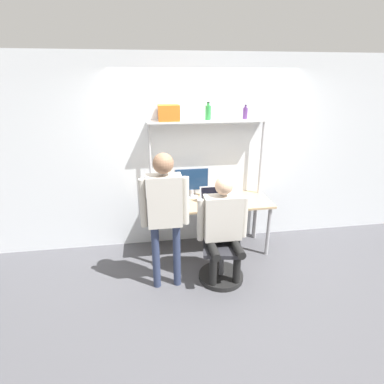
{
  "coord_description": "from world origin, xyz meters",
  "views": [
    {
      "loc": [
        -0.83,
        -3.42,
        2.39
      ],
      "look_at": [
        -0.33,
        -0.16,
        1.12
      ],
      "focal_mm": 28.0,
      "sensor_mm": 36.0,
      "label": 1
    }
  ],
  "objects_px": {
    "bottle_purple": "(245,113)",
    "storage_box": "(169,113)",
    "monitor": "(192,181)",
    "cell_phone": "(234,203)",
    "laptop": "(212,199)",
    "bottle_green": "(208,112)",
    "person_seated": "(223,222)",
    "office_chair": "(221,257)",
    "person_standing": "(165,206)"
  },
  "relations": [
    {
      "from": "monitor",
      "to": "storage_box",
      "type": "height_order",
      "value": "storage_box"
    },
    {
      "from": "cell_phone",
      "to": "office_chair",
      "type": "xyz_separation_m",
      "value": [
        -0.29,
        -0.53,
        -0.49
      ]
    },
    {
      "from": "laptop",
      "to": "monitor",
      "type": "bearing_deg",
      "value": 132.81
    },
    {
      "from": "laptop",
      "to": "storage_box",
      "type": "distance_m",
      "value": 1.28
    },
    {
      "from": "storage_box",
      "to": "cell_phone",
      "type": "bearing_deg",
      "value": -22.43
    },
    {
      "from": "monitor",
      "to": "storage_box",
      "type": "distance_m",
      "value": 0.99
    },
    {
      "from": "monitor",
      "to": "cell_phone",
      "type": "relative_size",
      "value": 3.25
    },
    {
      "from": "monitor",
      "to": "bottle_green",
      "type": "xyz_separation_m",
      "value": [
        0.22,
        0.01,
        0.94
      ]
    },
    {
      "from": "laptop",
      "to": "bottle_purple",
      "type": "distance_m",
      "value": 1.24
    },
    {
      "from": "office_chair",
      "to": "storage_box",
      "type": "distance_m",
      "value": 1.96
    },
    {
      "from": "cell_phone",
      "to": "bottle_purple",
      "type": "distance_m",
      "value": 1.23
    },
    {
      "from": "office_chair",
      "to": "laptop",
      "type": "bearing_deg",
      "value": 90.1
    },
    {
      "from": "cell_phone",
      "to": "storage_box",
      "type": "height_order",
      "value": "storage_box"
    },
    {
      "from": "cell_phone",
      "to": "bottle_green",
      "type": "distance_m",
      "value": 1.27
    },
    {
      "from": "monitor",
      "to": "person_standing",
      "type": "height_order",
      "value": "person_standing"
    },
    {
      "from": "person_standing",
      "to": "bottle_green",
      "type": "distance_m",
      "value": 1.46
    },
    {
      "from": "person_seated",
      "to": "storage_box",
      "type": "distance_m",
      "value": 1.57
    },
    {
      "from": "laptop",
      "to": "person_standing",
      "type": "bearing_deg",
      "value": -135.84
    },
    {
      "from": "monitor",
      "to": "bottle_green",
      "type": "distance_m",
      "value": 0.97
    },
    {
      "from": "bottle_purple",
      "to": "person_standing",
      "type": "bearing_deg",
      "value": -141.38
    },
    {
      "from": "laptop",
      "to": "office_chair",
      "type": "height_order",
      "value": "laptop"
    },
    {
      "from": "cell_phone",
      "to": "bottle_green",
      "type": "bearing_deg",
      "value": 132.12
    },
    {
      "from": "laptop",
      "to": "storage_box",
      "type": "relative_size",
      "value": 1.18
    },
    {
      "from": "person_standing",
      "to": "laptop",
      "type": "bearing_deg",
      "value": 44.16
    },
    {
      "from": "laptop",
      "to": "cell_phone",
      "type": "bearing_deg",
      "value": -13.92
    },
    {
      "from": "cell_phone",
      "to": "person_seated",
      "type": "xyz_separation_m",
      "value": [
        -0.3,
        -0.58,
        0.02
      ]
    },
    {
      "from": "office_chair",
      "to": "bottle_green",
      "type": "xyz_separation_m",
      "value": [
        -0.02,
        0.87,
        1.67
      ]
    },
    {
      "from": "laptop",
      "to": "bottle_purple",
      "type": "xyz_separation_m",
      "value": [
        0.49,
        0.27,
        1.1
      ]
    },
    {
      "from": "laptop",
      "to": "bottle_green",
      "type": "bearing_deg",
      "value": 94.19
    },
    {
      "from": "person_seated",
      "to": "bottle_purple",
      "type": "relative_size",
      "value": 6.98
    },
    {
      "from": "cell_phone",
      "to": "person_standing",
      "type": "xyz_separation_m",
      "value": [
        -0.98,
        -0.6,
        0.28
      ]
    },
    {
      "from": "bottle_green",
      "to": "storage_box",
      "type": "bearing_deg",
      "value": 180.0
    },
    {
      "from": "bottle_purple",
      "to": "person_seated",
      "type": "bearing_deg",
      "value": -118.25
    },
    {
      "from": "office_chair",
      "to": "storage_box",
      "type": "height_order",
      "value": "storage_box"
    },
    {
      "from": "office_chair",
      "to": "cell_phone",
      "type": "bearing_deg",
      "value": 61.37
    },
    {
      "from": "bottle_purple",
      "to": "storage_box",
      "type": "height_order",
      "value": "storage_box"
    },
    {
      "from": "bottle_purple",
      "to": "bottle_green",
      "type": "distance_m",
      "value": 0.51
    },
    {
      "from": "monitor",
      "to": "cell_phone",
      "type": "height_order",
      "value": "monitor"
    },
    {
      "from": "laptop",
      "to": "person_seated",
      "type": "relative_size",
      "value": 0.24
    },
    {
      "from": "monitor",
      "to": "person_seated",
      "type": "height_order",
      "value": "person_seated"
    },
    {
      "from": "monitor",
      "to": "bottle_purple",
      "type": "bearing_deg",
      "value": 0.63
    },
    {
      "from": "person_standing",
      "to": "storage_box",
      "type": "bearing_deg",
      "value": 81.13
    },
    {
      "from": "laptop",
      "to": "office_chair",
      "type": "bearing_deg",
      "value": -89.9
    },
    {
      "from": "person_seated",
      "to": "laptop",
      "type": "bearing_deg",
      "value": 89.43
    },
    {
      "from": "monitor",
      "to": "storage_box",
      "type": "xyz_separation_m",
      "value": [
        -0.3,
        0.01,
        0.95
      ]
    },
    {
      "from": "cell_phone",
      "to": "office_chair",
      "type": "distance_m",
      "value": 0.78
    },
    {
      "from": "cell_phone",
      "to": "bottle_green",
      "type": "relative_size",
      "value": 0.64
    },
    {
      "from": "storage_box",
      "to": "bottle_purple",
      "type": "bearing_deg",
      "value": -0.0
    },
    {
      "from": "office_chair",
      "to": "bottle_purple",
      "type": "xyz_separation_m",
      "value": [
        0.49,
        0.87,
        1.65
      ]
    },
    {
      "from": "laptop",
      "to": "storage_box",
      "type": "xyz_separation_m",
      "value": [
        -0.54,
        0.27,
        1.12
      ]
    }
  ]
}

